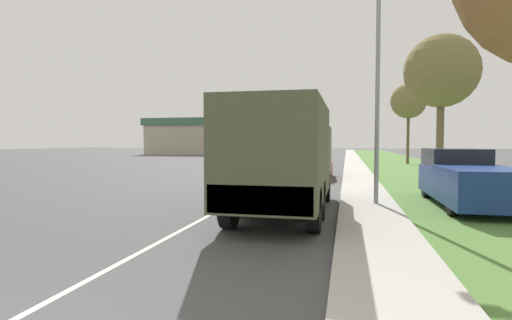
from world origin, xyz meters
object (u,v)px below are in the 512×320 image
object	(u,v)px
car_second_ahead	(287,157)
pickup_truck	(466,179)
car_nearest_ahead	(315,166)
military_truck	(285,155)
lamp_post	(371,71)

from	to	relation	value
car_second_ahead	pickup_truck	size ratio (longest dim) A/B	0.82
car_nearest_ahead	pickup_truck	world-z (taller)	pickup_truck
car_second_ahead	military_truck	bearing A→B (deg)	-81.63
car_nearest_ahead	car_second_ahead	size ratio (longest dim) A/B	0.91
military_truck	car_second_ahead	xyz separation A→B (m)	(-3.79, 25.76, -1.01)
military_truck	pickup_truck	xyz separation A→B (m)	(5.54, 2.79, -0.83)
lamp_post	pickup_truck	bearing A→B (deg)	15.35
military_truck	car_nearest_ahead	distance (m)	11.78
pickup_truck	car_second_ahead	bearing A→B (deg)	112.11
car_nearest_ahead	car_second_ahead	xyz separation A→B (m)	(-3.75, 14.02, 0.02)
military_truck	car_second_ahead	world-z (taller)	military_truck
car_second_ahead	car_nearest_ahead	bearing A→B (deg)	-75.02
military_truck	pickup_truck	distance (m)	6.26
car_nearest_ahead	pickup_truck	distance (m)	10.55
car_nearest_ahead	lamp_post	xyz separation A→B (m)	(2.50, -9.79, 3.67)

